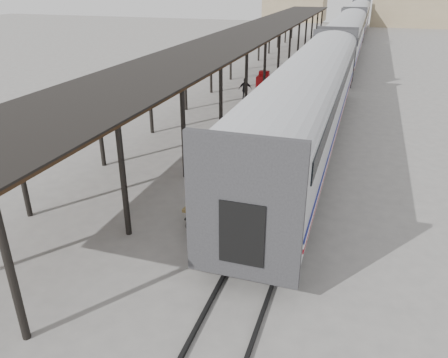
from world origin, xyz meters
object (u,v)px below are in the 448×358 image
baggage_cart (214,203)px  luggage_tug (263,80)px  porter (210,181)px  pedestrian (245,89)px

baggage_cart → luggage_tug: 21.52m
luggage_tug → porter: 22.21m
luggage_tug → pedestrian: 4.57m
luggage_tug → porter: size_ratio=0.71×
baggage_cart → luggage_tug: (-3.24, 21.27, -0.10)m
baggage_cart → luggage_tug: luggage_tug is taller
baggage_cart → pedestrian: pedestrian is taller
porter → pedestrian: porter is taller
porter → pedestrian: (-3.57, 17.36, -1.02)m
baggage_cart → luggage_tug: size_ratio=1.84×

